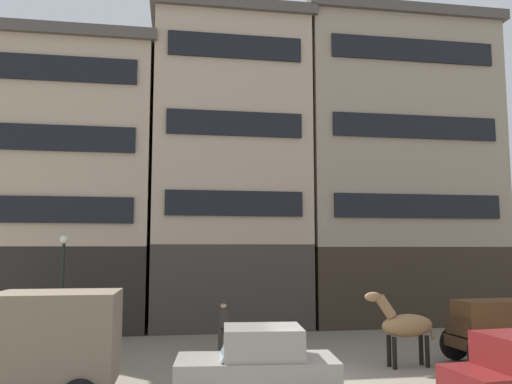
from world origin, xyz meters
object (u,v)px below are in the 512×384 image
(draft_horse, at_px, (404,325))
(sedan_dark, at_px, (258,367))
(streetlamp_curbside, at_px, (63,274))
(cargo_wagon, at_px, (491,327))
(pedestrian_officer, at_px, (223,323))
(delivery_truck_near, at_px, (30,344))

(draft_horse, bearing_deg, sedan_dark, -147.91)
(sedan_dark, height_order, streetlamp_curbside, streetlamp_curbside)
(cargo_wagon, distance_m, pedestrian_officer, 8.86)
(sedan_dark, distance_m, pedestrian_officer, 6.39)
(cargo_wagon, distance_m, delivery_truck_near, 13.54)
(cargo_wagon, relative_size, streetlamp_curbside, 0.72)
(draft_horse, bearing_deg, delivery_truck_near, -167.28)
(pedestrian_officer, height_order, streetlamp_curbside, streetlamp_curbside)
(cargo_wagon, relative_size, delivery_truck_near, 0.68)
(draft_horse, height_order, streetlamp_curbside, streetlamp_curbside)
(cargo_wagon, xyz_separation_m, draft_horse, (-2.95, -0.00, 0.12))
(cargo_wagon, distance_m, sedan_dark, 8.71)
(sedan_dark, bearing_deg, streetlamp_curbside, 125.94)
(streetlamp_curbside, bearing_deg, draft_horse, -24.79)
(cargo_wagon, height_order, pedestrian_officer, cargo_wagon)
(draft_horse, xyz_separation_m, pedestrian_officer, (-5.32, 3.17, -0.29))
(pedestrian_officer, bearing_deg, sedan_dark, -88.36)
(delivery_truck_near, relative_size, sedan_dark, 1.14)
(sedan_dark, height_order, pedestrian_officer, sedan_dark)
(draft_horse, height_order, pedestrian_officer, draft_horse)
(sedan_dark, bearing_deg, delivery_truck_near, 170.50)
(cargo_wagon, relative_size, pedestrian_officer, 1.66)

